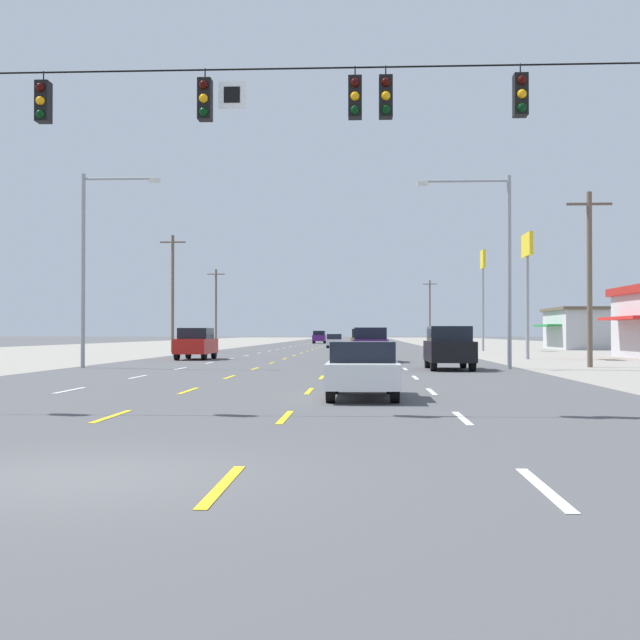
{
  "coord_description": "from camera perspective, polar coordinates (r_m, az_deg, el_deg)",
  "views": [
    {
      "loc": [
        3.3,
        -9.78,
        1.69
      ],
      "look_at": [
        -0.77,
        70.09,
        2.89
      ],
      "focal_mm": 47.5,
      "sensor_mm": 36.0,
      "label": 1
    }
  ],
  "objects": [
    {
      "name": "utility_pole_left_row_1",
      "position": [
        73.16,
        -9.9,
        1.91
      ],
      "size": [
        2.2,
        0.26,
        10.01
      ],
      "color": "brown",
      "rests_on": "ground"
    },
    {
      "name": "utility_pole_right_row_3",
      "position": [
        134.8,
        7.41,
        0.64
      ],
      "size": [
        2.2,
        0.26,
        9.97
      ],
      "color": "brown",
      "rests_on": "ground"
    },
    {
      "name": "lot_apron_left",
      "position": [
        80.82,
        -17.41,
        -2.01
      ],
      "size": [
        28.0,
        440.0,
        0.01
      ],
      "primitive_type": "cube",
      "color": "gray",
      "rests_on": "ground"
    },
    {
      "name": "hatchback_center_turn_farther",
      "position": [
        93.15,
        0.98,
        -1.41
      ],
      "size": [
        1.72,
        3.9,
        1.54
      ],
      "color": "silver",
      "rests_on": "ground"
    },
    {
      "name": "suv_inner_right_mid",
      "position": [
        49.03,
        3.41,
        -1.63
      ],
      "size": [
        1.98,
        4.9,
        1.98
      ],
      "color": "#4C196B",
      "rests_on": "ground"
    },
    {
      "name": "suv_far_left_midfar",
      "position": [
        53.81,
        -8.35,
        -1.55
      ],
      "size": [
        1.98,
        4.9,
        1.98
      ],
      "color": "red",
      "rests_on": "ground"
    },
    {
      "name": "pole_sign_right_row_2",
      "position": [
        79.65,
        10.91,
        2.99
      ],
      "size": [
        0.24,
        2.02,
        9.3
      ],
      "color": "gray",
      "rests_on": "ground"
    },
    {
      "name": "utility_pole_left_row_2",
      "position": [
        106.45,
        -7.02,
        0.93
      ],
      "size": [
        2.2,
        0.26,
        9.61
      ],
      "color": "brown",
      "rests_on": "ground"
    },
    {
      "name": "sedan_inner_right_nearest",
      "position": [
        21.89,
        2.89,
        -3.3
      ],
      "size": [
        1.8,
        4.5,
        1.46
      ],
      "color": "white",
      "rests_on": "ground"
    },
    {
      "name": "ground_plane",
      "position": [
        75.87,
        0.42,
        -2.13
      ],
      "size": [
        572.0,
        572.0,
        0.0
      ],
      "primitive_type": "plane",
      "color": "#4C4C4F"
    },
    {
      "name": "lane_markings",
      "position": [
        114.34,
        1.26,
        -1.7
      ],
      "size": [
        10.64,
        227.6,
        0.01
      ],
      "color": "white",
      "rests_on": "ground"
    },
    {
      "name": "signal_span_wire",
      "position": [
        19.25,
        -6.73,
        10.01
      ],
      "size": [
        25.09,
        0.53,
        8.89
      ],
      "color": "brown",
      "rests_on": "ground"
    },
    {
      "name": "suv_far_right_near",
      "position": [
        39.04,
        8.68,
        -1.82
      ],
      "size": [
        1.98,
        4.9,
        1.98
      ],
      "color": "black",
      "rests_on": "ground"
    },
    {
      "name": "pole_sign_right_row_1",
      "position": [
        55.62,
        13.79,
        3.92
      ],
      "size": [
        0.24,
        2.8,
        8.01
      ],
      "color": "gray",
      "rests_on": "ground"
    },
    {
      "name": "streetlight_right_row_0",
      "position": [
        40.63,
        11.95,
        4.3
      ],
      "size": [
        4.4,
        0.26,
        9.08
      ],
      "color": "gray",
      "rests_on": "ground"
    },
    {
      "name": "suv_inner_right_far",
      "position": [
        64.73,
        2.99,
        -1.44
      ],
      "size": [
        1.98,
        4.9,
        1.98
      ],
      "color": "#B28C33",
      "rests_on": "ground"
    },
    {
      "name": "suv_inner_left_farthest",
      "position": [
        132.48,
        -0.05,
        -1.14
      ],
      "size": [
        1.98,
        4.9,
        1.98
      ],
      "color": "#4C196B",
      "rests_on": "ground"
    },
    {
      "name": "lot_apron_right",
      "position": [
        78.77,
        18.73,
        -2.04
      ],
      "size": [
        28.0,
        440.0,
        0.01
      ],
      "primitive_type": "cube",
      "color": "gray",
      "rests_on": "ground"
    },
    {
      "name": "streetlight_left_row_0",
      "position": [
        42.21,
        -15.17,
        4.21
      ],
      "size": [
        3.83,
        0.26,
        9.34
      ],
      "color": "gray",
      "rests_on": "ground"
    },
    {
      "name": "storefront_right_row_2",
      "position": [
        91.2,
        19.47,
        -0.54
      ],
      "size": [
        14.77,
        11.05,
        4.21
      ],
      "color": "#B2B2B7",
      "rests_on": "ground"
    },
    {
      "name": "utility_pole_right_row_0",
      "position": [
        43.31,
        17.7,
        2.87
      ],
      "size": [
        2.2,
        0.26,
        8.57
      ],
      "color": "brown",
      "rests_on": "ground"
    }
  ]
}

